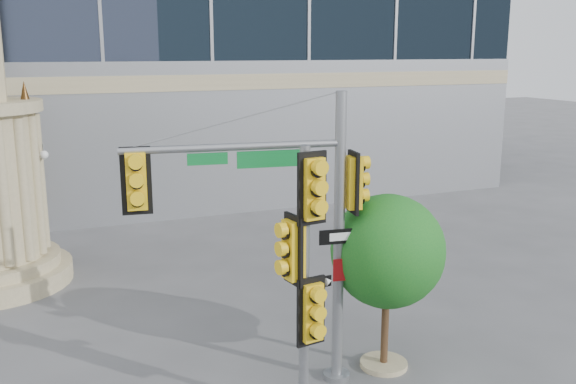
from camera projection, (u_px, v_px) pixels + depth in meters
name	position (u px, v px, depth m)	size (l,w,h in m)	color
main_signal_pole	(287.00, 210.00, 11.80)	(4.38, 0.98, 5.69)	slate
secondary_signal_pole	(305.00, 265.00, 10.82)	(0.88, 0.64, 4.89)	slate
street_tree	(389.00, 255.00, 12.80)	(2.34, 2.29, 3.65)	tan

